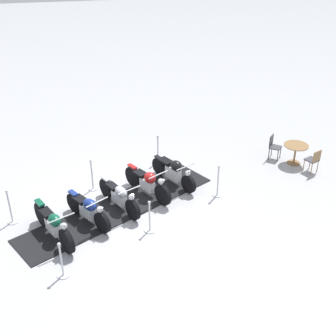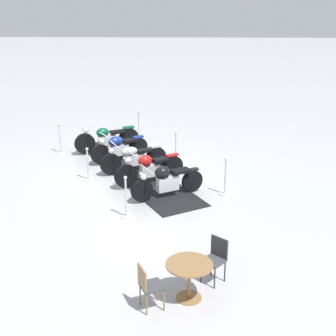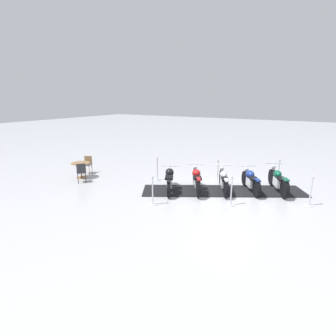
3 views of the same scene
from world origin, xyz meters
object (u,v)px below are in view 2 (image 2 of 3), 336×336
(stanchion_left_front, at_px, (139,131))
(cafe_chair_near_table, at_px, (216,257))
(stanchion_right_front, at_px, (60,144))
(stanchion_right_rear, at_px, (126,203))
(motorcycle_forest, at_px, (106,138))
(stanchion_right_mid, at_px, (88,171))
(cafe_table, at_px, (189,272))
(motorcycle_navy, at_px, (119,147))
(stanchion_left_mid, at_px, (176,153))
(motorcycle_maroon, at_px, (149,168))
(cafe_chair_across_table, at_px, (148,284))
(motorcycle_black, at_px, (167,180))
(stanchion_left_rear, at_px, (225,183))
(motorcycle_chrome, at_px, (133,157))

(stanchion_left_front, height_order, cafe_chair_near_table, stanchion_left_front)
(stanchion_right_front, bearing_deg, stanchion_right_rear, 29.56)
(motorcycle_forest, relative_size, stanchion_left_front, 1.89)
(motorcycle_forest, height_order, stanchion_right_mid, motorcycle_forest)
(cafe_table, bearing_deg, motorcycle_navy, -163.83)
(stanchion_left_front, distance_m, cafe_chair_near_table, 9.57)
(stanchion_left_mid, bearing_deg, motorcycle_forest, -116.17)
(motorcycle_maroon, height_order, stanchion_left_mid, stanchion_left_mid)
(stanchion_right_mid, xyz_separation_m, stanchion_right_front, (-2.49, -1.41, 0.03))
(motorcycle_maroon, distance_m, cafe_chair_across_table, 6.03)
(motorcycle_black, height_order, stanchion_left_rear, stanchion_left_rear)
(motorcycle_maroon, relative_size, cafe_chair_across_table, 2.23)
(motorcycle_black, relative_size, cafe_chair_near_table, 2.15)
(motorcycle_chrome, bearing_deg, stanchion_right_front, -59.41)
(motorcycle_forest, height_order, stanchion_left_front, stanchion_left_front)
(motorcycle_maroon, height_order, stanchion_right_mid, motorcycle_maroon)
(stanchion_left_mid, xyz_separation_m, stanchion_right_mid, (1.50, -2.64, -0.06))
(stanchion_left_front, xyz_separation_m, stanchion_right_front, (1.50, -2.64, -0.05))
(motorcycle_forest, xyz_separation_m, cafe_table, (8.64, 2.77, 0.09))
(stanchion_left_rear, bearing_deg, motorcycle_maroon, -108.46)
(motorcycle_forest, bearing_deg, motorcycle_chrome, 92.73)
(motorcycle_navy, bearing_deg, stanchion_right_rear, 66.08)
(motorcycle_forest, xyz_separation_m, cafe_chair_near_table, (8.02, 3.31, 0.06))
(motorcycle_forest, height_order, motorcycle_black, motorcycle_forest)
(motorcycle_forest, relative_size, stanchion_left_mid, 1.92)
(stanchion_right_mid, distance_m, cafe_table, 6.63)
(motorcycle_navy, xyz_separation_m, cafe_table, (7.65, 2.22, 0.09))
(motorcycle_black, height_order, stanchion_left_front, stanchion_left_front)
(motorcycle_black, relative_size, stanchion_right_rear, 1.76)
(motorcycle_navy, xyz_separation_m, stanchion_left_front, (-2.27, 0.50, -0.10))
(stanchion_right_mid, height_order, stanchion_right_front, stanchion_right_front)
(stanchion_left_rear, xyz_separation_m, cafe_chair_near_table, (4.32, -0.56, 0.18))
(motorcycle_black, xyz_separation_m, stanchion_right_mid, (-1.24, -2.41, -0.20))
(motorcycle_chrome, relative_size, stanchion_left_mid, 1.80)
(motorcycle_forest, relative_size, stanchion_right_rear, 1.91)
(motorcycle_chrome, relative_size, cafe_chair_across_table, 2.27)
(stanchion_left_front, relative_size, stanchion_right_front, 1.08)
(motorcycle_black, height_order, stanchion_right_front, stanchion_right_front)
(stanchion_right_mid, bearing_deg, cafe_chair_near_table, 33.33)
(motorcycle_black, bearing_deg, stanchion_left_mid, -123.08)
(motorcycle_forest, height_order, cafe_chair_across_table, motorcycle_forest)
(motorcycle_chrome, relative_size, motorcycle_black, 1.02)
(stanchion_right_rear, relative_size, cafe_chair_across_table, 1.26)
(motorcycle_black, bearing_deg, stanchion_right_rear, 23.27)
(motorcycle_forest, distance_m, stanchion_left_front, 1.66)
(motorcycle_chrome, height_order, motorcycle_maroon, motorcycle_maroon)
(cafe_table, bearing_deg, motorcycle_maroon, -168.99)
(motorcycle_navy, bearing_deg, motorcycle_black, 86.47)
(stanchion_left_rear, relative_size, stanchion_right_mid, 1.07)
(cafe_chair_near_table, bearing_deg, motorcycle_navy, -117.89)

